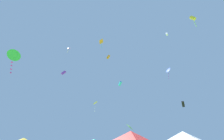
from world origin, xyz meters
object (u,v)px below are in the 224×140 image
object	(u,v)px
kite_green_delta	(14,56)
kite_lime_diamond	(130,127)
kite_orange_box	(108,57)
canopy_tent_white	(184,137)
kite_white_box	(167,34)
kite_blue_delta	(168,70)
canopy_tent_red	(131,137)
kite_black_box	(183,104)
kite_yellow_delta	(95,103)
kite_orange_diamond	(101,42)
kite_cyan_box	(120,84)
kite_purple_box	(64,73)
kite_pink_delta	(69,48)
kite_yellow_box	(193,18)

from	to	relation	value
kite_green_delta	kite_lime_diamond	world-z (taller)	kite_green_delta
kite_orange_box	canopy_tent_white	bearing A→B (deg)	-59.98
kite_white_box	kite_lime_diamond	bearing A→B (deg)	119.08
kite_blue_delta	kite_orange_box	xyz separation A→B (m)	(-12.07, 4.74, 6.44)
canopy_tent_red	kite_black_box	world-z (taller)	kite_black_box
kite_orange_box	kite_yellow_delta	distance (m)	11.86
kite_white_box	kite_orange_diamond	size ratio (longest dim) A/B	0.45
canopy_tent_white	kite_lime_diamond	world-z (taller)	kite_lime_diamond
kite_lime_diamond	kite_cyan_box	size ratio (longest dim) A/B	1.05
kite_lime_diamond	kite_cyan_box	bearing A→B (deg)	98.48
kite_black_box	kite_cyan_box	size ratio (longest dim) A/B	0.72
canopy_tent_red	canopy_tent_white	distance (m)	5.31
canopy_tent_white	kite_purple_box	distance (m)	26.96
kite_orange_box	kite_purple_box	xyz separation A→B (m)	(-10.40, 0.53, -4.64)
kite_pink_delta	kite_yellow_delta	bearing A→B (deg)	53.72
kite_purple_box	kite_yellow_box	bearing A→B (deg)	-30.56
kite_cyan_box	kite_orange_diamond	bearing A→B (deg)	-112.31
kite_cyan_box	kite_orange_box	bearing A→B (deg)	-117.29
canopy_tent_white	kite_yellow_box	xyz separation A→B (m)	(6.20, -0.72, 17.85)
kite_green_delta	kite_yellow_box	distance (m)	26.60
kite_orange_box	kite_orange_diamond	world-z (taller)	kite_orange_box
kite_white_box	kite_pink_delta	world-z (taller)	kite_pink_delta
kite_green_delta	kite_orange_box	world-z (taller)	kite_orange_box
kite_blue_delta	kite_black_box	xyz separation A→B (m)	(1.81, 1.01, -6.67)
kite_blue_delta	kite_yellow_delta	world-z (taller)	kite_blue_delta
kite_blue_delta	kite_black_box	size ratio (longest dim) A/B	2.30
kite_green_delta	kite_lime_diamond	distance (m)	22.52
kite_black_box	kite_purple_box	size ratio (longest dim) A/B	0.93
kite_cyan_box	kite_yellow_box	xyz separation A→B (m)	(10.09, -20.67, 2.14)
kite_lime_diamond	kite_yellow_box	bearing A→B (deg)	-57.46
kite_white_box	kite_black_box	distance (m)	13.29
kite_green_delta	kite_black_box	xyz separation A→B (m)	(24.88, 11.19, -1.52)
canopy_tent_red	kite_cyan_box	xyz separation A→B (m)	(1.24, 18.62, 15.56)
canopy_tent_white	kite_blue_delta	size ratio (longest dim) A/B	1.51
kite_pink_delta	kite_yellow_box	size ratio (longest dim) A/B	0.68
kite_orange_box	kite_yellow_box	xyz separation A→B (m)	(13.69, -13.69, -1.77)
kite_orange_diamond	kite_yellow_delta	xyz separation A→B (m)	(-1.18, 11.43, -9.54)
canopy_tent_white	kite_yellow_delta	bearing A→B (deg)	119.45
kite_green_delta	canopy_tent_white	bearing A→B (deg)	6.02
kite_orange_diamond	kite_yellow_delta	bearing A→B (deg)	95.90
kite_yellow_box	kite_purple_box	xyz separation A→B (m)	(-24.09, 14.22, -2.87)
kite_orange_box	kite_orange_diamond	size ratio (longest dim) A/B	0.51
kite_black_box	kite_purple_box	distance (m)	26.06
kite_white_box	kite_yellow_box	size ratio (longest dim) A/B	0.40
kite_yellow_box	kite_white_box	bearing A→B (deg)	131.79
kite_white_box	kite_orange_box	bearing A→B (deg)	136.03
canopy_tent_white	kite_lime_diamond	distance (m)	14.29
kite_white_box	kite_yellow_box	distance (m)	4.67
canopy_tent_white	kite_yellow_delta	world-z (taller)	kite_yellow_delta
kite_blue_delta	kite_cyan_box	bearing A→B (deg)	125.84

